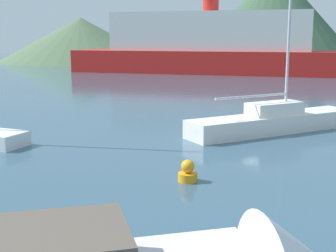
# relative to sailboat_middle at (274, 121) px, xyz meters

# --- Properties ---
(sailboat_middle) EXTENTS (8.03, 6.08, 7.69)m
(sailboat_middle) POSITION_rel_sailboat_middle_xyz_m (0.00, 0.00, 0.00)
(sailboat_middle) COLOR white
(sailboat_middle) RESTS_ON ground_plane
(ferry_distant) EXTENTS (33.60, 13.87, 8.66)m
(ferry_distant) POSITION_rel_sailboat_middle_xyz_m (-2.66, 35.18, 2.59)
(ferry_distant) COLOR red
(ferry_distant) RESTS_ON ground_plane
(buoy_marker) EXTENTS (0.57, 0.57, 0.66)m
(buoy_marker) POSITION_rel_sailboat_middle_xyz_m (-3.57, -7.66, -0.24)
(buoy_marker) COLOR orange
(buoy_marker) RESTS_ON ground_plane
(hill_west) EXTENTS (28.38, 28.38, 7.46)m
(hill_west) POSITION_rel_sailboat_middle_xyz_m (-24.58, 59.02, 3.21)
(hill_west) COLOR #4C6647
(hill_west) RESTS_ON ground_plane
(hill_central) EXTENTS (26.21, 26.21, 14.49)m
(hill_central) POSITION_rel_sailboat_middle_xyz_m (6.80, 51.01, 6.73)
(hill_central) COLOR #38563D
(hill_central) RESTS_ON ground_plane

